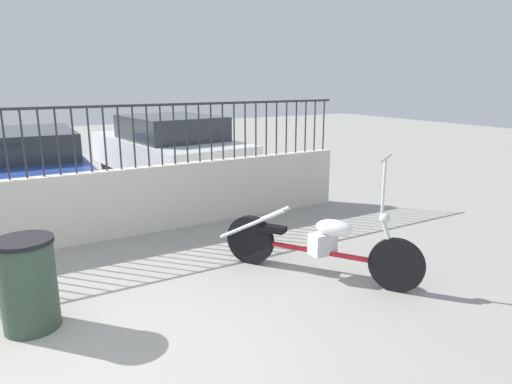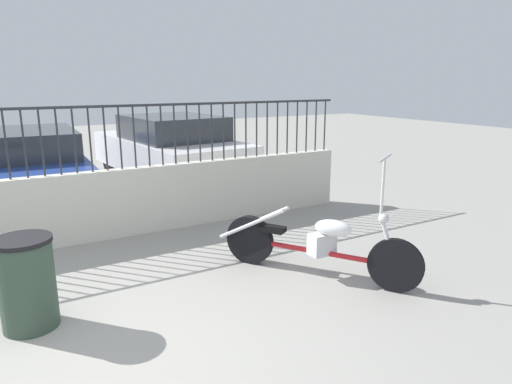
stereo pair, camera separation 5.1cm
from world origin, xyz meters
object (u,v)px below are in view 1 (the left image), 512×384
object	(u,v)px
motorcycle_red	(309,242)
car_blue	(24,166)
trash_bin	(28,284)
car_white	(168,148)

from	to	relation	value
motorcycle_red	car_blue	bearing A→B (deg)	173.36
motorcycle_red	trash_bin	world-z (taller)	motorcycle_red
trash_bin	car_white	xyz separation A→B (m)	(3.16, 5.17, 0.29)
trash_bin	car_blue	distance (m)	4.69
motorcycle_red	trash_bin	xyz separation A→B (m)	(-2.79, 0.32, 0.03)
trash_bin	car_white	distance (m)	6.06
motorcycle_red	car_blue	size ratio (longest dim) A/B	0.45
motorcycle_red	car_white	world-z (taller)	car_white
motorcycle_red	trash_bin	bearing A→B (deg)	-129.26
car_white	motorcycle_red	bearing A→B (deg)	170.57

